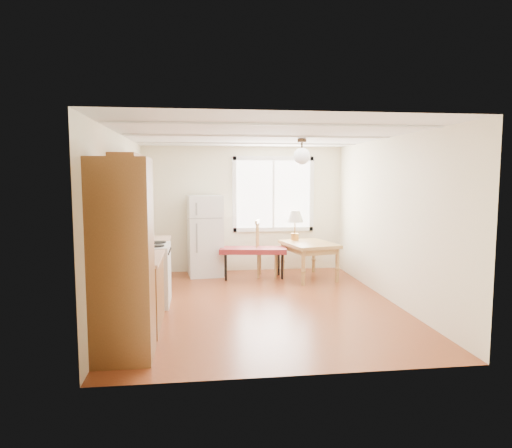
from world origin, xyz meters
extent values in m
cube|color=#612713|center=(0.00, 0.00, 0.00)|extent=(4.60, 5.60, 0.12)
cube|color=white|center=(0.00, 0.00, 2.50)|extent=(4.60, 5.60, 0.12)
cube|color=#FDF4CA|center=(0.00, 2.50, 1.25)|extent=(4.60, 0.10, 2.50)
cube|color=#FDF4CA|center=(0.00, -2.50, 1.25)|extent=(4.60, 0.10, 2.50)
cube|color=#FDF4CA|center=(-2.00, 0.00, 1.25)|extent=(0.10, 5.60, 2.50)
cube|color=#FDF4CA|center=(2.00, 0.00, 1.25)|extent=(0.10, 5.60, 2.50)
cube|color=brown|center=(-1.70, -1.85, 1.05)|extent=(0.60, 0.60, 2.10)
cube|color=brown|center=(-1.70, -0.85, 0.43)|extent=(0.60, 1.10, 0.86)
cube|color=tan|center=(-1.69, -0.85, 0.88)|extent=(0.62, 1.14, 0.04)
cube|color=silver|center=(-1.68, 0.20, 0.45)|extent=(0.65, 0.76, 0.90)
cube|color=brown|center=(-1.70, 0.95, 0.43)|extent=(0.60, 0.60, 0.86)
cube|color=brown|center=(-1.83, -0.15, 1.85)|extent=(0.33, 1.60, 0.70)
cube|color=white|center=(0.60, 2.48, 1.55)|extent=(1.50, 0.02, 1.35)
cylinder|color=#302115|center=(0.70, 0.40, 2.46)|extent=(0.14, 0.14, 0.06)
cylinder|color=#302115|center=(0.70, 0.40, 2.36)|extent=(0.03, 0.03, 0.16)
sphere|color=white|center=(0.70, 0.40, 2.22)|extent=(0.26, 0.26, 0.26)
cube|color=silver|center=(-0.79, 2.12, 0.77)|extent=(0.70, 0.70, 1.54)
cube|color=gray|center=(-0.79, 1.80, 1.14)|extent=(0.64, 0.02, 0.02)
cube|color=gray|center=(-0.94, 1.79, 0.93)|extent=(0.03, 0.03, 0.93)
cube|color=maroon|center=(0.10, 1.76, 0.53)|extent=(1.30, 0.63, 0.10)
cylinder|color=black|center=(-0.42, 1.59, 0.24)|extent=(0.04, 0.04, 0.48)
cylinder|color=black|center=(0.62, 1.59, 0.24)|extent=(0.04, 0.04, 0.48)
cylinder|color=black|center=(-0.42, 1.93, 0.24)|extent=(0.04, 0.04, 0.48)
cylinder|color=black|center=(0.62, 1.93, 0.24)|extent=(0.04, 0.04, 0.48)
cube|color=olive|center=(1.13, 1.60, 0.65)|extent=(1.02, 1.23, 0.06)
cube|color=olive|center=(1.13, 1.60, 0.57)|extent=(0.90, 1.11, 0.10)
cylinder|color=olive|center=(0.90, 1.07, 0.31)|extent=(0.07, 0.07, 0.62)
cylinder|color=olive|center=(1.56, 1.21, 0.31)|extent=(0.07, 0.07, 0.62)
cylinder|color=olive|center=(0.70, 1.99, 0.31)|extent=(0.07, 0.07, 0.62)
cylinder|color=olive|center=(1.36, 2.13, 0.31)|extent=(0.07, 0.07, 0.62)
cylinder|color=olive|center=(0.39, 1.82, 0.49)|extent=(0.48, 0.48, 0.05)
cylinder|color=olive|center=(0.19, 1.71, 0.24)|extent=(0.04, 0.04, 0.49)
cylinder|color=olive|center=(0.50, 1.63, 0.24)|extent=(0.04, 0.04, 0.49)
cylinder|color=olive|center=(0.27, 2.02, 0.24)|extent=(0.04, 0.04, 0.49)
cylinder|color=olive|center=(0.58, 1.94, 0.24)|extent=(0.04, 0.04, 0.49)
cylinder|color=#BE863D|center=(0.94, 1.95, 0.74)|extent=(0.15, 0.15, 0.13)
cylinder|color=#BE863D|center=(0.94, 1.95, 0.92)|extent=(0.03, 0.03, 0.22)
cone|color=silver|center=(0.94, 1.95, 1.14)|extent=(0.33, 0.33, 0.22)
cube|color=black|center=(-1.72, -0.76, 0.94)|extent=(0.19, 0.22, 0.07)
cube|color=black|center=(-1.72, -0.84, 1.10)|extent=(0.17, 0.08, 0.25)
cylinder|color=black|center=(-1.72, -0.72, 1.03)|extent=(0.13, 0.13, 0.11)
cylinder|color=red|center=(-1.73, -0.70, 0.98)|extent=(0.11, 0.11, 0.16)
sphere|color=red|center=(-1.73, -0.70, 1.08)|extent=(0.05, 0.05, 0.05)
camera|label=1|loc=(-0.92, -6.62, 1.91)|focal=32.00mm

